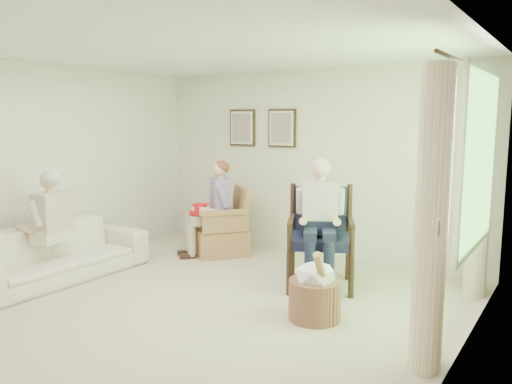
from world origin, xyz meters
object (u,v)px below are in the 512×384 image
(person_wicker, at_px, (216,202))
(person_sofa, at_px, (46,220))
(wicker_armchair, at_px, (222,232))
(person_dark, at_px, (318,214))
(sofa, at_px, (56,253))
(wood_armchair, at_px, (324,233))
(red_hat, at_px, (200,210))
(hatbox, at_px, (315,291))

(person_wicker, xyz_separation_m, person_sofa, (-0.92, -2.03, -0.01))
(person_wicker, relative_size, person_sofa, 1.01)
(wicker_armchair, distance_m, person_dark, 2.03)
(sofa, relative_size, person_dark, 1.53)
(sofa, xyz_separation_m, person_wicker, (0.92, 1.93, 0.43))
(wood_armchair, xyz_separation_m, red_hat, (-2.01, 0.18, 0.04))
(sofa, height_order, hatbox, hatbox)
(hatbox, bearing_deg, person_wicker, 149.62)
(person_sofa, bearing_deg, hatbox, 92.03)
(sofa, bearing_deg, wood_armchair, -59.95)
(person_sofa, xyz_separation_m, hatbox, (3.14, 0.73, -0.46))
(red_hat, relative_size, hatbox, 0.42)
(wood_armchair, height_order, person_wicker, person_wicker)
(wood_armchair, relative_size, person_sofa, 0.87)
(red_hat, bearing_deg, wood_armchair, -5.20)
(red_hat, height_order, hatbox, red_hat)
(person_wicker, bearing_deg, wood_armchair, 29.05)
(sofa, height_order, person_sofa, person_sofa)
(person_wicker, bearing_deg, sofa, -76.15)
(wicker_armchair, relative_size, wood_armchair, 0.85)
(wood_armchair, xyz_separation_m, person_dark, (0.00, -0.18, 0.25))
(person_wicker, xyz_separation_m, red_hat, (-0.16, -0.15, -0.10))
(person_dark, bearing_deg, person_sofa, -177.70)
(wicker_armchair, bearing_deg, wood_armchair, 25.28)
(sofa, height_order, red_hat, red_hat)
(hatbox, bearing_deg, wood_armchair, 111.37)
(person_dark, distance_m, hatbox, 1.05)
(person_wicker, distance_m, red_hat, 0.24)
(person_sofa, distance_m, red_hat, 2.03)
(wood_armchair, relative_size, person_wicker, 0.86)
(person_dark, distance_m, person_sofa, 3.15)
(wicker_armchair, height_order, person_wicker, person_wicker)
(person_dark, relative_size, hatbox, 1.98)
(wicker_armchair, bearing_deg, sofa, -74.77)
(sofa, xyz_separation_m, person_sofa, (-0.00, -0.10, 0.42))
(wicker_armchair, height_order, red_hat, wicker_armchair)
(wicker_armchair, height_order, person_sofa, person_sofa)
(sofa, bearing_deg, person_dark, -62.89)
(wicker_armchair, relative_size, hatbox, 1.30)
(sofa, xyz_separation_m, red_hat, (0.75, 1.78, 0.33))
(wicker_armchair, xyz_separation_m, person_dark, (1.84, -0.64, 0.57))
(wicker_armchair, relative_size, person_wicker, 0.73)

